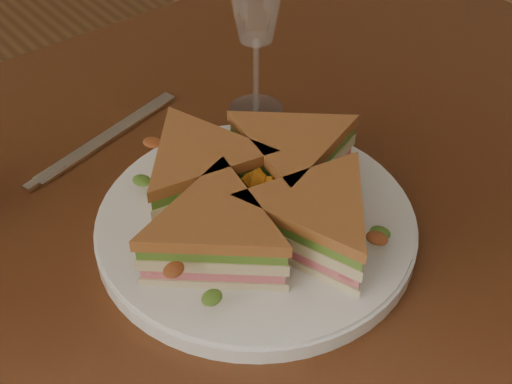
# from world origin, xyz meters

# --- Properties ---
(table) EXTENTS (1.20, 0.80, 0.75)m
(table) POSITION_xyz_m (0.00, 0.00, 0.65)
(table) COLOR #381A0C
(table) RESTS_ON ground
(plate) EXTENTS (0.30, 0.30, 0.02)m
(plate) POSITION_xyz_m (0.02, -0.04, 0.76)
(plate) COLOR white
(plate) RESTS_ON table
(sandwich_wedges) EXTENTS (0.30, 0.30, 0.06)m
(sandwich_wedges) POSITION_xyz_m (0.02, -0.04, 0.80)
(sandwich_wedges) COLOR beige
(sandwich_wedges) RESTS_ON plate
(crisps_mound) EXTENTS (0.09, 0.09, 0.05)m
(crisps_mound) POSITION_xyz_m (0.02, -0.04, 0.79)
(crisps_mound) COLOR orange
(crisps_mound) RESTS_ON plate
(spoon) EXTENTS (0.18, 0.06, 0.01)m
(spoon) POSITION_xyz_m (0.01, 0.02, 0.75)
(spoon) COLOR silver
(spoon) RESTS_ON table
(knife) EXTENTS (0.21, 0.06, 0.00)m
(knife) POSITION_xyz_m (-0.03, 0.17, 0.75)
(knife) COLOR silver
(knife) RESTS_ON table
(wine_glass) EXTENTS (0.07, 0.07, 0.20)m
(wine_glass) POSITION_xyz_m (0.14, 0.11, 0.89)
(wine_glass) COLOR white
(wine_glass) RESTS_ON table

